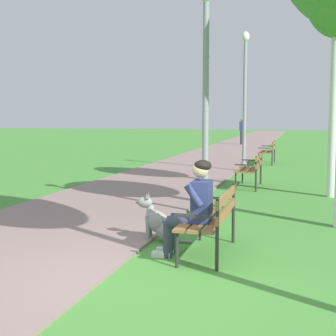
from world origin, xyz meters
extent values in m
plane|color=#478E38|center=(0.00, 0.00, 0.00)|extent=(120.00, 120.00, 0.00)
cube|color=gray|center=(-2.06, 24.00, 0.02)|extent=(3.41, 60.00, 0.04)
cube|color=olive|center=(0.33, 1.42, 0.45)|extent=(0.14, 1.50, 0.04)
cube|color=olive|center=(0.50, 1.42, 0.45)|extent=(0.14, 1.50, 0.04)
cube|color=olive|center=(0.68, 1.42, 0.45)|extent=(0.14, 1.50, 0.04)
cube|color=olive|center=(0.78, 1.42, 0.59)|extent=(0.04, 1.50, 0.11)
cube|color=olive|center=(0.78, 1.42, 0.77)|extent=(0.04, 1.50, 0.11)
cylinder|color=#2D2B28|center=(0.30, 2.11, 0.23)|extent=(0.04, 0.04, 0.45)
cylinder|color=#2D2B28|center=(0.78, 2.11, 0.43)|extent=(0.04, 0.04, 0.85)
cube|color=#2D2B28|center=(0.50, 2.11, 0.63)|extent=(0.45, 0.04, 0.03)
cylinder|color=#2D2B28|center=(0.30, 0.73, 0.23)|extent=(0.04, 0.04, 0.45)
cylinder|color=#2D2B28|center=(0.78, 0.73, 0.43)|extent=(0.04, 0.04, 0.85)
cube|color=#2D2B28|center=(0.50, 0.73, 0.63)|extent=(0.45, 0.04, 0.03)
cube|color=olive|center=(0.18, 7.77, 0.45)|extent=(0.14, 1.50, 0.04)
cube|color=olive|center=(0.35, 7.77, 0.45)|extent=(0.14, 1.50, 0.04)
cube|color=olive|center=(0.53, 7.77, 0.45)|extent=(0.14, 1.50, 0.04)
cube|color=olive|center=(0.63, 7.77, 0.59)|extent=(0.04, 1.50, 0.11)
cube|color=olive|center=(0.63, 7.77, 0.77)|extent=(0.04, 1.50, 0.11)
cylinder|color=#2D2B28|center=(0.15, 8.46, 0.23)|extent=(0.04, 0.04, 0.45)
cylinder|color=#2D2B28|center=(0.63, 8.46, 0.43)|extent=(0.04, 0.04, 0.85)
cube|color=#2D2B28|center=(0.35, 8.46, 0.63)|extent=(0.45, 0.04, 0.03)
cylinder|color=#2D2B28|center=(0.15, 7.08, 0.23)|extent=(0.04, 0.04, 0.45)
cylinder|color=#2D2B28|center=(0.63, 7.08, 0.43)|extent=(0.04, 0.04, 0.85)
cube|color=#2D2B28|center=(0.35, 7.08, 0.63)|extent=(0.45, 0.04, 0.03)
cube|color=olive|center=(0.15, 14.28, 0.45)|extent=(0.14, 1.50, 0.04)
cube|color=olive|center=(0.33, 14.28, 0.45)|extent=(0.14, 1.50, 0.04)
cube|color=olive|center=(0.50, 14.28, 0.45)|extent=(0.14, 1.50, 0.04)
cube|color=olive|center=(0.61, 14.28, 0.59)|extent=(0.04, 1.50, 0.11)
cube|color=olive|center=(0.61, 14.28, 0.77)|extent=(0.04, 1.50, 0.11)
cylinder|color=#2D2B28|center=(0.13, 14.97, 0.23)|extent=(0.04, 0.04, 0.45)
cylinder|color=#2D2B28|center=(0.61, 14.97, 0.43)|extent=(0.04, 0.04, 0.85)
cube|color=#2D2B28|center=(0.33, 14.97, 0.63)|extent=(0.45, 0.04, 0.03)
cylinder|color=#2D2B28|center=(0.13, 13.59, 0.23)|extent=(0.04, 0.04, 0.45)
cylinder|color=#2D2B28|center=(0.61, 13.59, 0.43)|extent=(0.04, 0.04, 0.85)
cube|color=#2D2B28|center=(0.33, 13.59, 0.63)|extent=(0.45, 0.04, 0.03)
cylinder|color=#33384C|center=(0.29, 1.31, 0.47)|extent=(0.42, 0.14, 0.14)
cylinder|color=#33384C|center=(0.08, 1.31, 0.24)|extent=(0.11, 0.11, 0.47)
cube|color=silver|center=(0.00, 1.31, 0.04)|extent=(0.24, 0.09, 0.07)
cylinder|color=#33384C|center=(0.29, 1.11, 0.47)|extent=(0.42, 0.14, 0.14)
cylinder|color=#33384C|center=(0.08, 1.11, 0.24)|extent=(0.11, 0.11, 0.47)
cube|color=silver|center=(0.00, 1.11, 0.04)|extent=(0.24, 0.09, 0.07)
cube|color=navy|center=(0.50, 1.21, 0.73)|extent=(0.22, 0.36, 0.52)
cylinder|color=navy|center=(0.44, 1.41, 0.83)|extent=(0.25, 0.09, 0.30)
cylinder|color=navy|center=(0.44, 1.01, 0.83)|extent=(0.25, 0.09, 0.30)
sphere|color=beige|center=(0.48, 1.21, 1.13)|extent=(0.21, 0.21, 0.21)
ellipsoid|color=black|center=(0.51, 1.21, 1.18)|extent=(0.22, 0.23, 0.14)
ellipsoid|color=gray|center=(-0.13, 1.89, 0.16)|extent=(0.36, 0.29, 0.32)
ellipsoid|color=gray|center=(-0.28, 1.89, 0.29)|extent=(0.50, 0.23, 0.48)
ellipsoid|color=#595959|center=(-0.23, 1.89, 0.32)|extent=(0.36, 0.20, 0.27)
cylinder|color=gray|center=(-0.41, 1.95, 0.19)|extent=(0.06, 0.06, 0.38)
cylinder|color=gray|center=(-0.41, 1.83, 0.19)|extent=(0.06, 0.06, 0.38)
cylinder|color=gray|center=(-0.39, 1.89, 0.43)|extent=(0.11, 0.17, 0.19)
ellipsoid|color=gray|center=(-0.47, 1.89, 0.56)|extent=(0.22, 0.14, 0.16)
cone|color=#595959|center=(-0.57, 1.89, 0.55)|extent=(0.10, 0.09, 0.09)
cone|color=#595959|center=(-0.43, 1.93, 0.66)|extent=(0.06, 0.06, 0.09)
cone|color=#595959|center=(-0.43, 1.84, 0.66)|extent=(0.06, 0.06, 0.09)
cylinder|color=gray|center=(0.07, 1.89, 0.03)|extent=(0.28, 0.05, 0.04)
cylinder|color=gray|center=(0.01, 3.94, 0.15)|extent=(0.20, 0.20, 0.30)
cylinder|color=gray|center=(0.01, 3.94, 1.89)|extent=(0.11, 0.11, 3.78)
cylinder|color=gray|center=(-0.14, 11.25, 0.15)|extent=(0.20, 0.20, 0.30)
cylinder|color=gray|center=(-0.14, 11.25, 2.06)|extent=(0.11, 0.11, 4.13)
ellipsoid|color=silver|center=(-0.14, 11.25, 4.25)|extent=(0.24, 0.24, 0.32)
cylinder|color=silver|center=(2.32, 6.73, 2.01)|extent=(0.20, 0.20, 4.02)
cylinder|color=#383842|center=(-2.01, 26.26, 0.44)|extent=(0.22, 0.22, 0.88)
cube|color=navy|center=(-2.01, 26.26, 1.16)|extent=(0.32, 0.20, 0.56)
sphere|color=#A37556|center=(-2.01, 26.26, 1.55)|extent=(0.20, 0.20, 0.20)
camera|label=1|loc=(1.73, -4.97, 1.80)|focal=54.27mm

